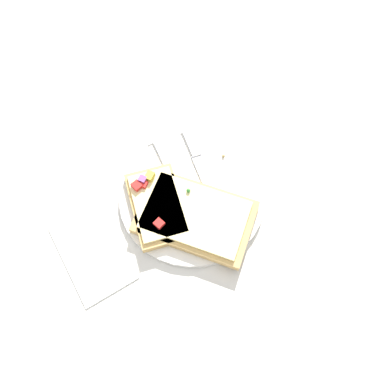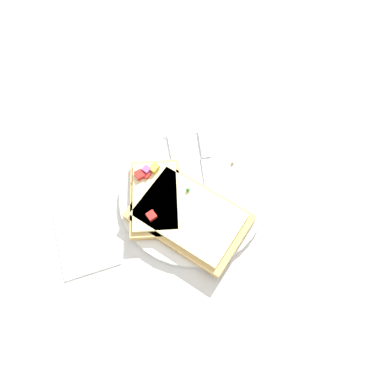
% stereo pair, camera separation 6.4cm
% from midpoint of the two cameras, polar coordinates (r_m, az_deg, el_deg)
% --- Properties ---
extents(ground_plane, '(4.00, 4.00, 0.00)m').
position_cam_midpoint_polar(ground_plane, '(0.66, 2.76, -1.12)').
color(ground_plane, beige).
extents(plate, '(0.25, 0.25, 0.01)m').
position_cam_midpoint_polar(plate, '(0.65, 2.78, -0.90)').
color(plate, silver).
rests_on(plate, ground).
extents(fork, '(0.22, 0.05, 0.01)m').
position_cam_midpoint_polar(fork, '(0.65, 0.91, 1.16)').
color(fork, '#B7B7BC').
rests_on(fork, plate).
extents(knife, '(0.21, 0.06, 0.01)m').
position_cam_midpoint_polar(knife, '(0.68, 5.00, 4.27)').
color(knife, '#B7B7BC').
rests_on(knife, plate).
extents(pizza_slice_main, '(0.22, 0.21, 0.03)m').
position_cam_midpoint_polar(pizza_slice_main, '(0.62, 2.50, -4.05)').
color(pizza_slice_main, tan).
rests_on(pizza_slice_main, plate).
extents(pizza_slice_corner, '(0.16, 0.12, 0.03)m').
position_cam_midpoint_polar(pizza_slice_corner, '(0.63, -2.81, -1.09)').
color(pizza_slice_corner, tan).
rests_on(pizza_slice_corner, plate).
extents(crumb_scatter, '(0.10, 0.16, 0.01)m').
position_cam_midpoint_polar(crumb_scatter, '(0.64, 1.92, -1.78)').
color(crumb_scatter, tan).
rests_on(crumb_scatter, plate).
extents(napkin, '(0.15, 0.09, 0.01)m').
position_cam_midpoint_polar(napkin, '(0.65, -13.52, -5.63)').
color(napkin, white).
rests_on(napkin, ground).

